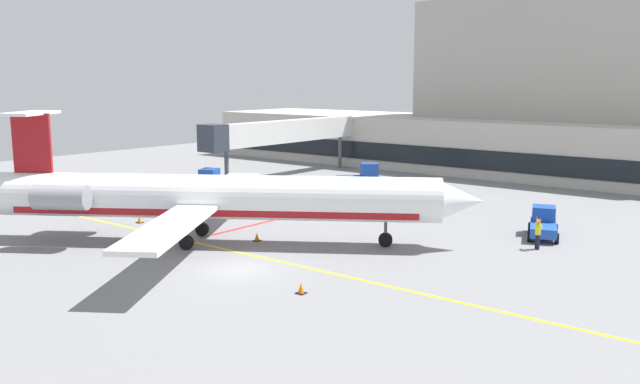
# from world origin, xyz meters

# --- Properties ---
(ground) EXTENTS (120.00, 120.00, 0.11)m
(ground) POSITION_xyz_m (-0.00, 0.00, -0.05)
(ground) COLOR slate
(terminal_building) EXTENTS (74.47, 16.06, 19.75)m
(terminal_building) POSITION_xyz_m (-3.30, 48.76, 7.17)
(terminal_building) COLOR #B7B2A8
(terminal_building) RESTS_ON ground
(jet_bridge_west) EXTENTS (2.40, 22.96, 6.33)m
(jet_bridge_west) POSITION_xyz_m (-21.69, 27.76, 4.96)
(jet_bridge_west) COLOR silver
(jet_bridge_west) RESTS_ON ground
(regional_jet) EXTENTS (30.58, 23.03, 8.51)m
(regional_jet) POSITION_xyz_m (-6.03, 3.15, 3.02)
(regional_jet) COLOR white
(regional_jet) RESTS_ON ground
(baggage_tug) EXTENTS (4.27, 3.32, 2.28)m
(baggage_tug) POSITION_xyz_m (-20.06, 16.77, 1.03)
(baggage_tug) COLOR #1E4CB2
(baggage_tug) RESTS_ON ground
(pushback_tractor) EXTENTS (3.11, 4.50, 1.95)m
(pushback_tractor) POSITION_xyz_m (10.54, 18.53, 0.91)
(pushback_tractor) COLOR #1E4CB2
(pushback_tractor) RESTS_ON ground
(belt_loader) EXTENTS (4.12, 4.09, 2.19)m
(belt_loader) POSITION_xyz_m (-12.00, 29.38, 1.00)
(belt_loader) COLOR #1E4CB2
(belt_loader) RESTS_ON ground
(marshaller) EXTENTS (0.71, 0.58, 2.03)m
(marshaller) POSITION_xyz_m (11.52, 14.86, 1.05)
(marshaller) COLOR #191E33
(marshaller) RESTS_ON ground
(safety_cone_alpha) EXTENTS (0.47, 0.47, 0.55)m
(safety_cone_alpha) POSITION_xyz_m (5.49, -1.12, 0.25)
(safety_cone_alpha) COLOR orange
(safety_cone_alpha) RESTS_ON ground
(safety_cone_bravo) EXTENTS (0.47, 0.47, 0.55)m
(safety_cone_bravo) POSITION_xyz_m (-15.28, 7.65, 0.25)
(safety_cone_bravo) COLOR orange
(safety_cone_bravo) RESTS_ON ground
(safety_cone_charlie) EXTENTS (0.47, 0.47, 0.55)m
(safety_cone_charlie) POSITION_xyz_m (-3.87, 5.46, 0.25)
(safety_cone_charlie) COLOR orange
(safety_cone_charlie) RESTS_ON ground
(safety_cone_delta) EXTENTS (0.47, 0.47, 0.55)m
(safety_cone_delta) POSITION_xyz_m (-14.67, 4.07, 0.25)
(safety_cone_delta) COLOR orange
(safety_cone_delta) RESTS_ON ground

